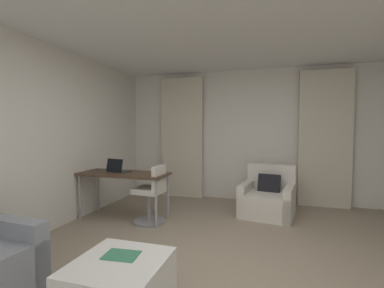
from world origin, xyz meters
name	(u,v)px	position (x,y,z in m)	size (l,w,h in m)	color
ground_plane	(220,277)	(0.00, 0.00, 0.00)	(12.00, 12.00, 0.00)	gray
wall_window	(249,136)	(0.00, 3.03, 1.30)	(5.12, 0.06, 2.60)	silver
wall_left	(13,139)	(-2.53, 0.00, 1.30)	(0.06, 6.12, 2.60)	silver
curtain_left_panel	(182,138)	(-1.38, 2.90, 1.25)	(0.90, 0.06, 2.50)	beige
curtain_right_panel	(325,139)	(1.38, 2.90, 1.25)	(0.90, 0.06, 2.50)	beige
armchair	(268,199)	(0.40, 2.13, 0.26)	(0.94, 0.95, 0.81)	silver
desk	(124,177)	(-1.78, 1.26, 0.67)	(1.40, 0.56, 0.74)	#4C3828
desk_chair	(151,197)	(-1.29, 1.20, 0.39)	(0.48, 0.48, 0.88)	gray
laptop	(118,169)	(-1.90, 1.28, 0.79)	(0.37, 0.31, 0.22)	#2D2D33
coffee_table	(119,284)	(-0.69, -0.66, 0.19)	(0.71, 0.73, 0.38)	white
magazine_open	(121,255)	(-0.72, -0.58, 0.39)	(0.30, 0.22, 0.01)	#387F5B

